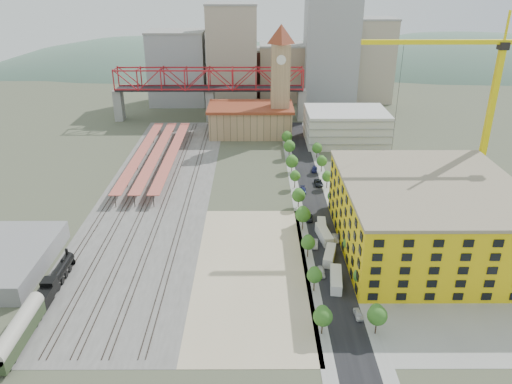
{
  "coord_description": "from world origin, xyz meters",
  "views": [
    {
      "loc": [
        -3.31,
        -136.66,
        68.51
      ],
      "look_at": [
        -2.85,
        -5.75,
        10.0
      ],
      "focal_mm": 35.0,
      "sensor_mm": 36.0,
      "label": 1
    }
  ],
  "objects_px": {
    "site_trailer_a": "(336,280)",
    "car_0": "(321,272)",
    "construction_building": "(427,216)",
    "tower_crane": "(482,91)",
    "locomotive": "(55,280)",
    "site_trailer_c": "(324,235)",
    "clock_tower": "(281,71)",
    "site_trailer_b": "(329,255)",
    "coach": "(19,331)",
    "site_trailer_d": "(322,227)"
  },
  "relations": [
    {
      "from": "clock_tower",
      "to": "tower_crane",
      "type": "xyz_separation_m",
      "value": [
        55.45,
        -71.55,
        7.31
      ]
    },
    {
      "from": "site_trailer_c",
      "to": "car_0",
      "type": "bearing_deg",
      "value": -107.51
    },
    {
      "from": "clock_tower",
      "to": "site_trailer_b",
      "type": "xyz_separation_m",
      "value": [
        8.0,
        -106.32,
        -27.44
      ]
    },
    {
      "from": "site_trailer_c",
      "to": "car_0",
      "type": "height_order",
      "value": "site_trailer_c"
    },
    {
      "from": "construction_building",
      "to": "car_0",
      "type": "relative_size",
      "value": 10.86
    },
    {
      "from": "construction_building",
      "to": "site_trailer_b",
      "type": "xyz_separation_m",
      "value": [
        -26.0,
        -6.33,
        -8.15
      ]
    },
    {
      "from": "car_0",
      "to": "site_trailer_a",
      "type": "bearing_deg",
      "value": -51.2
    },
    {
      "from": "coach",
      "to": "site_trailer_d",
      "type": "distance_m",
      "value": 81.2
    },
    {
      "from": "tower_crane",
      "to": "site_trailer_c",
      "type": "distance_m",
      "value": 63.43
    },
    {
      "from": "tower_crane",
      "to": "site_trailer_c",
      "type": "height_order",
      "value": "tower_crane"
    },
    {
      "from": "site_trailer_a",
      "to": "site_trailer_d",
      "type": "relative_size",
      "value": 1.12
    },
    {
      "from": "construction_building",
      "to": "site_trailer_a",
      "type": "bearing_deg",
      "value": -146.2
    },
    {
      "from": "construction_building",
      "to": "locomotive",
      "type": "distance_m",
      "value": 94.09
    },
    {
      "from": "coach",
      "to": "tower_crane",
      "type": "xyz_separation_m",
      "value": [
        113.45,
        66.32,
        32.85
      ]
    },
    {
      "from": "clock_tower",
      "to": "site_trailer_b",
      "type": "relative_size",
      "value": 5.65
    },
    {
      "from": "clock_tower",
      "to": "site_trailer_b",
      "type": "height_order",
      "value": "clock_tower"
    },
    {
      "from": "coach",
      "to": "site_trailer_a",
      "type": "xyz_separation_m",
      "value": [
        66.0,
        20.47,
        -1.82
      ]
    },
    {
      "from": "coach",
      "to": "car_0",
      "type": "relative_size",
      "value": 4.07
    },
    {
      "from": "locomotive",
      "to": "car_0",
      "type": "xyz_separation_m",
      "value": [
        63.0,
        4.97,
        -1.33
      ]
    },
    {
      "from": "clock_tower",
      "to": "car_0",
      "type": "height_order",
      "value": "clock_tower"
    },
    {
      "from": "locomotive",
      "to": "site_trailer_c",
      "type": "xyz_separation_m",
      "value": [
        66.0,
        22.82,
        -0.75
      ]
    },
    {
      "from": "coach",
      "to": "site_trailer_c",
      "type": "height_order",
      "value": "coach"
    },
    {
      "from": "clock_tower",
      "to": "site_trailer_c",
      "type": "xyz_separation_m",
      "value": [
        8.0,
        -95.47,
        -27.33
      ]
    },
    {
      "from": "construction_building",
      "to": "site_trailer_d",
      "type": "distance_m",
      "value": 28.83
    },
    {
      "from": "locomotive",
      "to": "site_trailer_a",
      "type": "xyz_separation_m",
      "value": [
        66.0,
        0.9,
        -0.77
      ]
    },
    {
      "from": "locomotive",
      "to": "site_trailer_a",
      "type": "height_order",
      "value": "locomotive"
    },
    {
      "from": "locomotive",
      "to": "coach",
      "type": "relative_size",
      "value": 1.2
    },
    {
      "from": "site_trailer_a",
      "to": "car_0",
      "type": "xyz_separation_m",
      "value": [
        -3.0,
        4.08,
        -0.55
      ]
    },
    {
      "from": "locomotive",
      "to": "site_trailer_b",
      "type": "distance_m",
      "value": 67.08
    },
    {
      "from": "site_trailer_c",
      "to": "clock_tower",
      "type": "bearing_deg",
      "value": 86.82
    },
    {
      "from": "coach",
      "to": "site_trailer_d",
      "type": "xyz_separation_m",
      "value": [
        66.0,
        47.25,
        -1.96
      ]
    },
    {
      "from": "clock_tower",
      "to": "locomotive",
      "type": "distance_m",
      "value": 134.4
    },
    {
      "from": "clock_tower",
      "to": "site_trailer_a",
      "type": "height_order",
      "value": "clock_tower"
    },
    {
      "from": "locomotive",
      "to": "site_trailer_c",
      "type": "distance_m",
      "value": 69.84
    },
    {
      "from": "site_trailer_c",
      "to": "site_trailer_d",
      "type": "bearing_deg",
      "value": 82.03
    },
    {
      "from": "tower_crane",
      "to": "car_0",
      "type": "height_order",
      "value": "tower_crane"
    },
    {
      "from": "site_trailer_c",
      "to": "locomotive",
      "type": "bearing_deg",
      "value": -168.89
    },
    {
      "from": "construction_building",
      "to": "tower_crane",
      "type": "distance_m",
      "value": 44.46
    },
    {
      "from": "site_trailer_a",
      "to": "site_trailer_c",
      "type": "distance_m",
      "value": 21.93
    },
    {
      "from": "site_trailer_b",
      "to": "site_trailer_d",
      "type": "height_order",
      "value": "site_trailer_b"
    },
    {
      "from": "construction_building",
      "to": "car_0",
      "type": "height_order",
      "value": "construction_building"
    },
    {
      "from": "tower_crane",
      "to": "car_0",
      "type": "xyz_separation_m",
      "value": [
        -50.45,
        -41.77,
        -35.22
      ]
    },
    {
      "from": "car_0",
      "to": "construction_building",
      "type": "bearing_deg",
      "value": 27.13
    },
    {
      "from": "car_0",
      "to": "site_trailer_b",
      "type": "bearing_deg",
      "value": 69.25
    },
    {
      "from": "construction_building",
      "to": "tower_crane",
      "type": "xyz_separation_m",
      "value": [
        21.45,
        28.44,
        26.6
      ]
    },
    {
      "from": "tower_crane",
      "to": "site_trailer_c",
      "type": "relative_size",
      "value": 5.83
    },
    {
      "from": "clock_tower",
      "to": "construction_building",
      "type": "height_order",
      "value": "clock_tower"
    },
    {
      "from": "site_trailer_b",
      "to": "site_trailer_d",
      "type": "xyz_separation_m",
      "value": [
        0.0,
        15.7,
        -0.05
      ]
    },
    {
      "from": "tower_crane",
      "to": "car_0",
      "type": "distance_m",
      "value": 74.36
    },
    {
      "from": "clock_tower",
      "to": "coach",
      "type": "bearing_deg",
      "value": -112.82
    }
  ]
}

